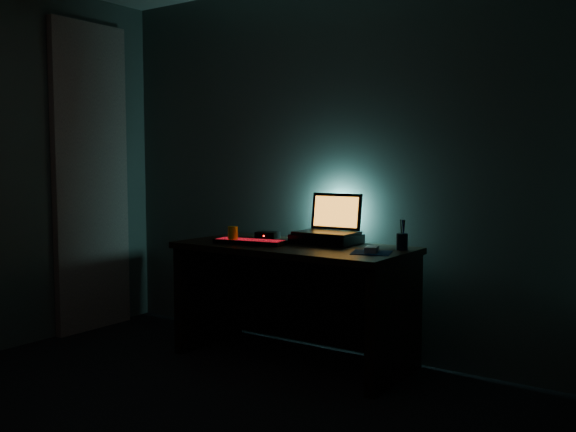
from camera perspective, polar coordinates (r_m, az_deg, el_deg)
The scene contains 11 objects.
room at distance 2.84m, azimuth -18.28°, elevation 4.11°, with size 3.50×4.00×2.50m.
desk at distance 4.15m, azimuth 0.88°, elevation -6.02°, with size 1.50×0.70×0.75m.
curtain at distance 5.06m, azimuth -17.10°, elevation 3.23°, with size 0.06×0.65×2.30m, color #C5AF9D.
riser at distance 4.12m, azimuth 3.45°, elevation -2.05°, with size 0.40×0.30×0.06m, color black.
laptop at distance 4.16m, azimuth 3.80°, elevation -0.74°, with size 0.39×0.30×0.26m.
keyboard at distance 4.11m, azimuth -3.40°, elevation -2.29°, with size 0.48×0.23×0.03m.
mousepad at distance 3.73m, azimuth 7.43°, elevation -3.25°, with size 0.22×0.20×0.00m, color navy.
mouse at distance 3.73m, azimuth 7.44°, elevation -2.96°, with size 0.07×0.11×0.03m, color #9E9DA3.
pen_cup at distance 3.89m, azimuth 10.11°, elevation -2.26°, with size 0.07×0.07×0.10m, color black.
juice_glass at distance 4.13m, azimuth -4.93°, elevation -1.69°, with size 0.06×0.06×0.11m, color yellow.
router at distance 4.38m, azimuth -1.84°, elevation -1.71°, with size 0.16×0.14×0.05m.
Camera 1 is at (2.26, -1.71, 1.27)m, focal length 40.00 mm.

